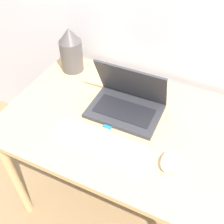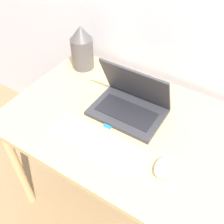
{
  "view_description": "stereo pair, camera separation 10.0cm",
  "coord_description": "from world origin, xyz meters",
  "px_view_note": "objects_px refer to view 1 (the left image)",
  "views": [
    {
      "loc": [
        0.27,
        -0.42,
        1.66
      ],
      "look_at": [
        -0.07,
        0.31,
        0.86
      ],
      "focal_mm": 42.0,
      "sensor_mm": 36.0,
      "label": 1
    },
    {
      "loc": [
        0.36,
        -0.37,
        1.66
      ],
      "look_at": [
        -0.07,
        0.31,
        0.86
      ],
      "focal_mm": 42.0,
      "sensor_mm": 36.0,
      "label": 2
    }
  ],
  "objects_px": {
    "keyboard": "(97,144)",
    "mp3_player": "(110,123)",
    "mouse": "(169,161)",
    "laptop": "(127,101)",
    "vase": "(71,50)"
  },
  "relations": [
    {
      "from": "keyboard",
      "to": "mp3_player",
      "type": "distance_m",
      "value": 0.14
    },
    {
      "from": "mouse",
      "to": "vase",
      "type": "height_order",
      "value": "vase"
    },
    {
      "from": "vase",
      "to": "mouse",
      "type": "bearing_deg",
      "value": -30.24
    },
    {
      "from": "mp3_player",
      "to": "vase",
      "type": "bearing_deg",
      "value": 141.41
    },
    {
      "from": "laptop",
      "to": "keyboard",
      "type": "relative_size",
      "value": 0.79
    },
    {
      "from": "vase",
      "to": "laptop",
      "type": "bearing_deg",
      "value": -23.34
    },
    {
      "from": "keyboard",
      "to": "mp3_player",
      "type": "height_order",
      "value": "keyboard"
    },
    {
      "from": "keyboard",
      "to": "vase",
      "type": "xyz_separation_m",
      "value": [
        -0.38,
        0.44,
        0.11
      ]
    },
    {
      "from": "vase",
      "to": "mp3_player",
      "type": "height_order",
      "value": "vase"
    },
    {
      "from": "laptop",
      "to": "mouse",
      "type": "xyz_separation_m",
      "value": [
        0.28,
        -0.22,
        -0.03
      ]
    },
    {
      "from": "laptop",
      "to": "vase",
      "type": "relative_size",
      "value": 1.34
    },
    {
      "from": "laptop",
      "to": "vase",
      "type": "xyz_separation_m",
      "value": [
        -0.41,
        0.18,
        0.07
      ]
    },
    {
      "from": "mp3_player",
      "to": "mouse",
      "type": "bearing_deg",
      "value": -17.72
    },
    {
      "from": "laptop",
      "to": "mouse",
      "type": "height_order",
      "value": "laptop"
    },
    {
      "from": "vase",
      "to": "mp3_player",
      "type": "xyz_separation_m",
      "value": [
        0.38,
        -0.3,
        -0.12
      ]
    }
  ]
}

